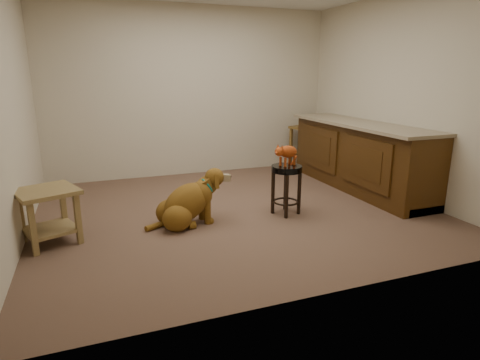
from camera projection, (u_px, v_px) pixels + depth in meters
name	position (u px, v px, depth m)	size (l,w,h in m)	color
floor	(237.00, 210.00, 4.80)	(4.50, 4.00, 0.01)	brown
room_shell	(236.00, 65.00, 4.37)	(4.54, 4.04, 2.62)	beige
cabinet_run	(359.00, 158.00, 5.62)	(0.70, 2.56, 0.94)	#46290C
padded_stool	(286.00, 180.00, 4.59)	(0.38, 0.38, 0.57)	black
wood_stool	(304.00, 146.00, 6.87)	(0.51, 0.51, 0.72)	brown
side_table	(48.00, 208.00, 3.80)	(0.67, 0.67, 0.54)	olive
golden_retriever	(188.00, 204.00, 4.30)	(1.00, 0.52, 0.63)	brown
tabby_kitten	(287.00, 153.00, 4.50)	(0.40, 0.28, 0.28)	#A33A10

